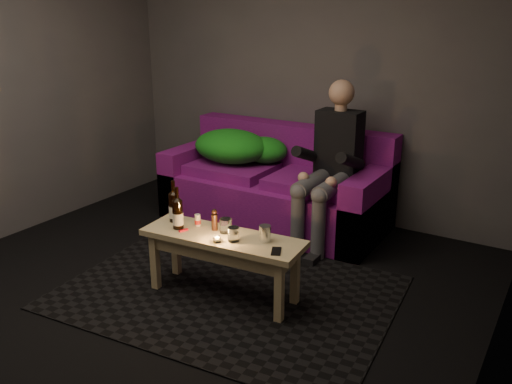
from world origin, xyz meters
TOP-DOWN VIEW (x-y plane):
  - floor at (0.00, 0.00)m, footprint 4.50×4.50m
  - room at (0.00, 0.47)m, footprint 4.50×4.50m
  - rug at (0.28, 0.40)m, footprint 2.42×1.85m
  - sofa at (-0.12, 1.82)m, footprint 2.07×0.93m
  - green_blanket at (-0.55, 1.81)m, footprint 0.91×0.62m
  - person at (0.49, 1.65)m, footprint 0.37×0.86m
  - coffee_table at (0.28, 0.35)m, footprint 1.17×0.46m
  - beer_bottle_a at (-0.17, 0.38)m, footprint 0.08×0.08m
  - beer_bottle_b at (-0.06, 0.29)m, footprint 0.08×0.08m
  - salt_shaker at (0.03, 0.40)m, footprint 0.05×0.05m
  - pepper_mill at (0.18, 0.40)m, footprint 0.05×0.05m
  - tumbler_back at (0.27, 0.41)m, footprint 0.09×0.09m
  - tealight at (0.32, 0.24)m, footprint 0.05×0.05m
  - tumbler_front at (0.40, 0.31)m, footprint 0.09×0.09m
  - steel_cup at (0.58, 0.42)m, footprint 0.10×0.10m
  - smartphone at (0.73, 0.31)m, footprint 0.11×0.14m
  - red_lighter at (0.01, 0.27)m, footprint 0.04×0.07m

SIDE VIEW (x-z plane):
  - floor at x=0.00m, z-range 0.00..0.00m
  - rug at x=0.28m, z-range 0.00..0.01m
  - sofa at x=-0.12m, z-range -0.12..0.77m
  - coffee_table at x=0.28m, z-range 0.15..0.62m
  - smartphone at x=0.73m, z-range 0.47..0.48m
  - red_lighter at x=0.01m, z-range 0.47..0.48m
  - tealight at x=0.32m, z-range 0.47..0.51m
  - salt_shaker at x=0.03m, z-range 0.47..0.56m
  - tumbler_front at x=0.40m, z-range 0.47..0.57m
  - tumbler_back at x=0.27m, z-range 0.47..0.57m
  - steel_cup at x=0.58m, z-range 0.47..0.58m
  - pepper_mill at x=0.18m, z-range 0.47..0.59m
  - beer_bottle_b at x=-0.06m, z-range 0.43..0.73m
  - beer_bottle_a at x=-0.17m, z-range 0.43..0.74m
  - green_blanket at x=-0.55m, z-range 0.52..0.83m
  - person at x=0.49m, z-range 0.03..1.41m
  - room at x=0.00m, z-range -0.61..3.89m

